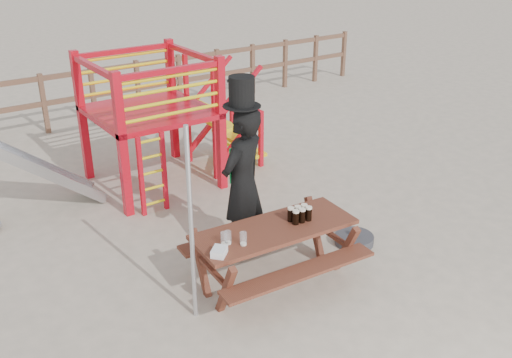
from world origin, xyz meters
name	(u,v)px	position (x,y,z in m)	size (l,w,h in m)	color
ground	(279,294)	(0.00, 0.00, 0.00)	(60.00, 60.00, 0.00)	#BBA991
back_fence	(68,93)	(0.00, 7.00, 0.74)	(15.09, 0.09, 1.20)	brown
playground_fort	(146,121)	(0.12, 3.58, 1.07)	(4.71, 1.84, 2.10)	red
picnic_table	(274,248)	(0.11, 0.24, 0.46)	(1.97, 1.43, 0.73)	brown
man_with_hat	(243,180)	(0.17, 0.97, 1.03)	(0.84, 0.71, 2.31)	black
metal_pole	(191,228)	(-0.96, 0.21, 1.08)	(0.05, 0.05, 2.17)	#B2B2B7
parasol_base	(354,239)	(1.49, 0.32, 0.06)	(0.51, 0.51, 0.22)	#343439
paper_bag	(219,252)	(-0.71, 0.10, 0.77)	(0.18, 0.14, 0.08)	white
stout_pints	(300,214)	(0.44, 0.20, 0.81)	(0.26, 0.18, 0.17)	black
empty_glasses	(232,239)	(-0.49, 0.20, 0.80)	(0.24, 0.19, 0.15)	silver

